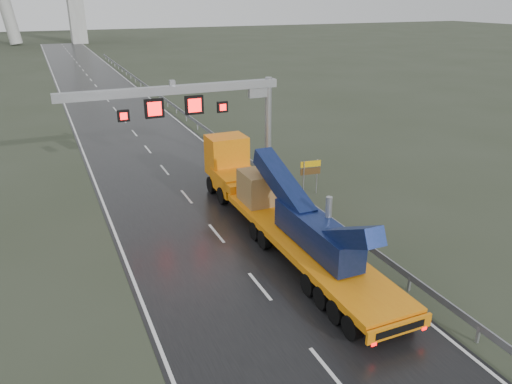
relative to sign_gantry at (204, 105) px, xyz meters
name	(u,v)px	position (x,y,z in m)	size (l,w,h in m)	color
ground	(301,337)	(-2.10, -17.99, -5.61)	(400.00, 400.00, 0.00)	#2F3625
road	(124,120)	(-2.10, 22.01, -5.60)	(11.00, 200.00, 0.02)	black
guardrail	(207,130)	(4.00, 12.01, -4.91)	(0.20, 140.00, 1.40)	gray
sign_gantry	(204,105)	(0.00, 0.00, 0.00)	(14.90, 1.20, 7.42)	#B1B0AC
heavy_haul_truck	(271,200)	(0.95, -8.63, -3.84)	(2.98, 19.50, 4.57)	orange
exit_sign_pair	(310,171)	(5.66, -4.85, -3.92)	(1.41, 0.22, 2.42)	#92949A
striped_barrier	(275,168)	(5.23, -0.39, -5.09)	(0.61, 0.33, 1.04)	red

